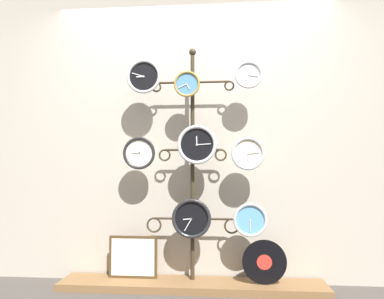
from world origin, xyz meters
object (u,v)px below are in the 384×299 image
at_px(clock_top_right, 249,75).
at_px(clock_top_left, 144,77).
at_px(display_stand, 193,217).
at_px(clock_top_center, 187,84).
at_px(clock_bottom_center, 192,219).
at_px(clock_middle_right, 248,154).
at_px(picture_frame, 133,257).
at_px(clock_bottom_right, 250,220).
at_px(clock_middle_left, 139,153).
at_px(vinyl_record, 264,262).
at_px(clock_middle_center, 197,145).

bearing_deg(clock_top_right, clock_top_left, -179.11).
bearing_deg(display_stand, clock_top_left, -164.72).
height_order(display_stand, clock_top_center, display_stand).
xyz_separation_m(clock_top_center, clock_bottom_center, (0.04, 0.02, -1.12)).
distance_m(display_stand, clock_top_right, 1.28).
distance_m(clock_middle_right, clock_bottom_center, 0.71).
bearing_deg(picture_frame, clock_top_right, -5.19).
bearing_deg(clock_bottom_right, clock_middle_right, 159.23).
relative_size(clock_top_center, clock_bottom_center, 0.68).
xyz_separation_m(clock_top_left, clock_top_center, (0.37, -0.00, -0.07)).
bearing_deg(clock_middle_left, clock_top_left, -34.52).
xyz_separation_m(vinyl_record, picture_frame, (-1.10, 0.09, -0.00)).
distance_m(clock_top_center, clock_bottom_right, 1.24).
distance_m(clock_bottom_center, clock_bottom_right, 0.48).
relative_size(clock_middle_center, clock_bottom_center, 1.00).
bearing_deg(clock_middle_right, display_stand, 168.74).
height_order(clock_middle_right, clock_bottom_right, clock_middle_right).
bearing_deg(clock_bottom_right, vinyl_record, 1.52).
relative_size(clock_top_right, picture_frame, 0.55).
xyz_separation_m(clock_top_center, clock_middle_right, (0.50, 0.02, -0.59)).
height_order(clock_middle_right, clock_bottom_center, clock_middle_right).
relative_size(display_stand, clock_middle_center, 6.23).
distance_m(clock_top_center, vinyl_record, 1.59).
relative_size(clock_top_center, clock_middle_left, 0.80).
relative_size(clock_middle_right, vinyl_record, 0.77).
xyz_separation_m(clock_bottom_right, vinyl_record, (0.11, 0.00, -0.34)).
xyz_separation_m(clock_middle_center, clock_bottom_right, (0.43, 0.01, -0.62)).
bearing_deg(picture_frame, clock_top_left, -44.58).
xyz_separation_m(clock_top_left, clock_bottom_right, (0.89, 0.01, -1.20)).
bearing_deg(picture_frame, clock_middle_center, -10.69).
bearing_deg(clock_middle_center, clock_bottom_right, 1.92).
height_order(display_stand, clock_middle_right, display_stand).
relative_size(clock_top_center, clock_top_right, 0.96).
height_order(clock_top_left, clock_top_center, clock_top_left).
bearing_deg(picture_frame, vinyl_record, -4.56).
bearing_deg(clock_top_left, picture_frame, 135.42).
height_order(clock_bottom_center, picture_frame, clock_bottom_center).
bearing_deg(clock_top_center, clock_middle_center, -1.21).
bearing_deg(display_stand, vinyl_record, -9.17).
height_order(clock_top_left, clock_middle_right, clock_top_left).
xyz_separation_m(clock_top_right, vinyl_record, (0.11, 0.00, -1.53)).
xyz_separation_m(clock_middle_left, clock_middle_right, (0.91, -0.01, -0.01)).
distance_m(display_stand, clock_top_center, 1.12).
xyz_separation_m(clock_middle_center, clock_middle_right, (0.42, 0.02, -0.08)).
xyz_separation_m(clock_middle_left, clock_bottom_right, (0.93, -0.02, -0.55)).
distance_m(clock_middle_center, vinyl_record, 1.10).
height_order(clock_middle_right, picture_frame, clock_middle_right).
bearing_deg(clock_bottom_center, clock_top_right, -0.43).
bearing_deg(clock_top_left, clock_top_right, 0.89).
xyz_separation_m(clock_top_left, clock_middle_right, (0.87, 0.02, -0.66)).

